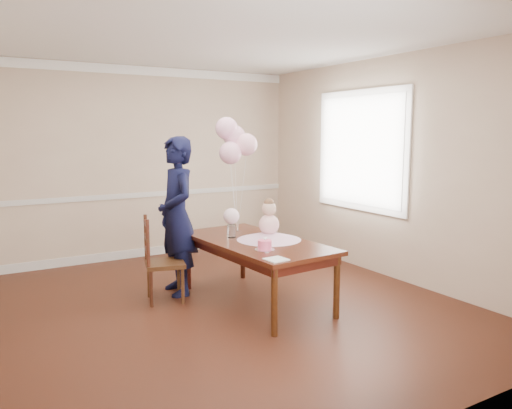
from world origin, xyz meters
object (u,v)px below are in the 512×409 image
object	(u,v)px
woman	(177,216)
dining_table_top	(256,242)
dining_chair_seat	(165,264)
birthday_cake	(265,245)

from	to	relation	value
woman	dining_table_top	bearing A→B (deg)	42.23
dining_chair_seat	woman	world-z (taller)	woman
dining_table_top	birthday_cake	distance (m)	0.45
woman	dining_chair_seat	bearing A→B (deg)	-47.44
dining_table_top	dining_chair_seat	bearing A→B (deg)	142.13
birthday_cake	woman	world-z (taller)	woman
dining_table_top	birthday_cake	bearing A→B (deg)	-113.96
dining_table_top	woman	xyz separation A→B (m)	(-0.59, 0.72, 0.23)
dining_table_top	dining_chair_seat	xyz separation A→B (m)	(-0.81, 0.54, -0.24)
birthday_cake	dining_chair_seat	world-z (taller)	birthday_cake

